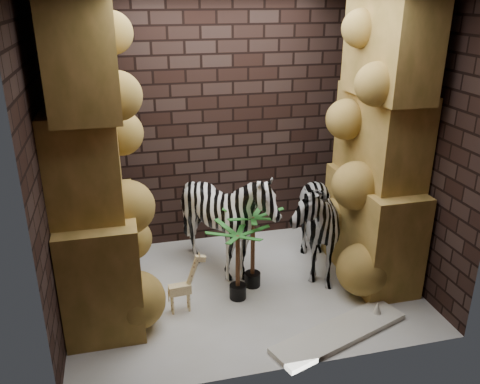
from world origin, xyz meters
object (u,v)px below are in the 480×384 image
object	(u,v)px
surfboard	(339,333)
palm_back	(238,263)
zebra_left	(227,226)
palm_front	(253,248)
giraffe_toy	(179,283)
zebra_right	(308,210)

from	to	relation	value
surfboard	palm_back	bearing A→B (deg)	113.98
zebra_left	palm_back	distance (m)	0.51
zebra_left	palm_front	world-z (taller)	zebra_left
palm_front	surfboard	xyz separation A→B (m)	(0.56, -0.99, -0.42)
palm_back	surfboard	world-z (taller)	palm_back
palm_front	surfboard	size ratio (longest dim) A/B	0.65
giraffe_toy	surfboard	world-z (taller)	giraffe_toy
zebra_right	giraffe_toy	bearing A→B (deg)	-151.79
giraffe_toy	surfboard	xyz separation A→B (m)	(1.36, -0.72, -0.29)
zebra_left	giraffe_toy	xyz separation A→B (m)	(-0.60, -0.56, -0.27)
palm_back	giraffe_toy	bearing A→B (deg)	-172.05
giraffe_toy	palm_front	distance (m)	0.86
zebra_right	giraffe_toy	xyz separation A→B (m)	(-1.49, -0.50, -0.39)
giraffe_toy	palm_back	size ratio (longest dim) A/B	0.77
palm_front	palm_back	distance (m)	0.28
zebra_left	giraffe_toy	distance (m)	0.86
zebra_left	palm_front	distance (m)	0.38
zebra_right	surfboard	bearing A→B (deg)	-86.32
palm_back	zebra_left	bearing A→B (deg)	90.11
zebra_left	giraffe_toy	world-z (taller)	zebra_left
zebra_right	giraffe_toy	size ratio (longest dim) A/B	2.25
palm_front	palm_back	size ratio (longest dim) A/B	1.11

